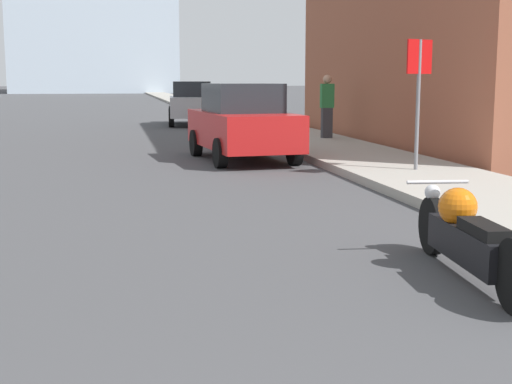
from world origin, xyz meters
The scene contains 6 objects.
sidewalk centered at (5.14, 40.00, 0.07)m, with size 2.46×240.00×0.15m.
motorcycle centered at (2.88, 5.04, 0.38)m, with size 0.62×2.47×0.78m.
parked_car_red centered at (2.60, 14.68, 0.83)m, with size 2.04×4.01×1.67m.
parked_car_silver centered at (2.84, 27.22, 0.86)m, with size 2.02×4.12×1.69m.
stop_sign centered at (5.18, 11.32, 1.72)m, with size 0.57×0.26×2.31m.
pedestrian centered at (5.66, 18.44, 1.05)m, with size 0.36×0.24×1.74m.
Camera 1 is at (-0.16, -0.66, 1.76)m, focal length 50.00 mm.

